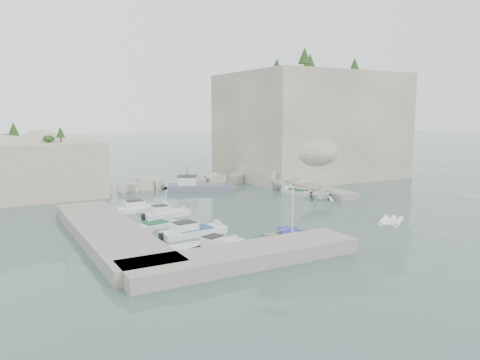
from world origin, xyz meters
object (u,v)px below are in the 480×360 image
motorboat_a (143,211)px  tender_east_c (295,192)px  motorboat_c (156,228)px  motorboat_b (166,217)px  motorboat_d (194,235)px  rowboat (292,239)px  motorboat_f (219,250)px  inflatable_dinghy (391,223)px  tender_east_b (298,194)px  tender_east_d (286,189)px  work_boat (200,190)px  tender_east_a (322,199)px  motorboat_e (193,252)px

motorboat_a → tender_east_c: motorboat_a is taller
motorboat_c → motorboat_b: bearing=41.8°
motorboat_d → rowboat: 8.73m
motorboat_f → tender_east_c: motorboat_f is taller
motorboat_b → inflatable_dinghy: size_ratio=1.43×
rowboat → inflatable_dinghy: bearing=-67.4°
tender_east_b → motorboat_f: bearing=117.9°
motorboat_d → tender_east_d: size_ratio=1.30×
motorboat_d → tender_east_c: bearing=27.8°
motorboat_c → work_boat: work_boat is taller
inflatable_dinghy → tender_east_a: size_ratio=1.00×
motorboat_f → rowboat: (6.92, -0.23, 0.00)m
rowboat → motorboat_b: bearing=47.4°
tender_east_d → motorboat_d: bearing=130.9°
motorboat_b → motorboat_d: size_ratio=0.81×
inflatable_dinghy → tender_east_d: 21.84m
motorboat_e → work_boat: work_boat is taller
motorboat_f → motorboat_e: bearing=144.4°
motorboat_c → tender_east_b: (22.53, 8.34, 0.00)m
tender_east_a → motorboat_c: bearing=90.5°
inflatable_dinghy → tender_east_c: bearing=49.6°
inflatable_dinghy → tender_east_a: (2.13, 13.25, 0.00)m
motorboat_b → motorboat_e: (-2.60, -12.74, 0.00)m
motorboat_f → tender_east_a: 24.71m
motorboat_e → motorboat_f: size_ratio=0.87×
motorboat_e → rowboat: bearing=-5.8°
motorboat_f → inflatable_dinghy: (18.84, -0.19, 0.00)m
motorboat_b → motorboat_f: size_ratio=1.03×
tender_east_a → tender_east_c: (0.19, 5.96, 0.00)m
motorboat_e → tender_east_b: bearing=36.1°
motorboat_d → motorboat_e: 5.11m
tender_east_b → inflatable_dinghy: bearing=162.2°
tender_east_c → rowboat: bearing=141.5°
tender_east_a → motorboat_d: bearing=101.2°
tender_east_a → tender_east_b: (-0.46, 4.35, 0.00)m
motorboat_e → tender_east_a: tender_east_a is taller
motorboat_b → tender_east_b: size_ratio=1.07×
motorboat_c → inflatable_dinghy: bearing=-40.7°
inflatable_dinghy → tender_east_c: 19.35m
rowboat → motorboat_c: bearing=66.2°
motorboat_b → tender_east_b: 20.35m
motorboat_c → rowboat: 12.90m
tender_east_b → work_boat: work_boat is taller
motorboat_a → tender_east_a: size_ratio=1.71×
tender_east_b → motorboat_d: bearing=108.4°
motorboat_c → motorboat_e: size_ratio=0.98×
motorboat_b → tender_east_c: motorboat_b is taller
inflatable_dinghy → motorboat_c: bearing=122.6°
motorboat_e → tender_east_b: (22.54, 16.82, 0.00)m
rowboat → tender_east_b: bearing=-15.3°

